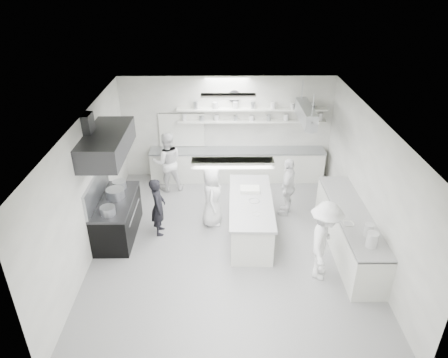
{
  "coord_description": "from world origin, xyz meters",
  "views": [
    {
      "loc": [
        -0.19,
        -7.66,
        5.77
      ],
      "look_at": [
        -0.11,
        0.6,
        1.38
      ],
      "focal_mm": 33.06,
      "sensor_mm": 36.0,
      "label": 1
    }
  ],
  "objects_px": {
    "cook_stove": "(158,207)",
    "stove": "(117,219)",
    "back_counter": "(237,165)",
    "cook_back": "(167,162)",
    "prep_island": "(250,218)",
    "right_counter": "(349,232)"
  },
  "relations": [
    {
      "from": "prep_island",
      "to": "cook_stove",
      "type": "xyz_separation_m",
      "value": [
        -2.15,
        0.09,
        0.27
      ]
    },
    {
      "from": "cook_stove",
      "to": "cook_back",
      "type": "bearing_deg",
      "value": -4.73
    },
    {
      "from": "back_counter",
      "to": "prep_island",
      "type": "xyz_separation_m",
      "value": [
        0.2,
        -2.8,
        -0.02
      ]
    },
    {
      "from": "stove",
      "to": "cook_stove",
      "type": "relative_size",
      "value": 1.26
    },
    {
      "from": "cook_back",
      "to": "prep_island",
      "type": "bearing_deg",
      "value": 121.4
    },
    {
      "from": "back_counter",
      "to": "cook_back",
      "type": "distance_m",
      "value": 2.08
    },
    {
      "from": "back_counter",
      "to": "right_counter",
      "type": "relative_size",
      "value": 1.52
    },
    {
      "from": "cook_back",
      "to": "back_counter",
      "type": "bearing_deg",
      "value": -175.9
    },
    {
      "from": "stove",
      "to": "back_counter",
      "type": "height_order",
      "value": "back_counter"
    },
    {
      "from": "right_counter",
      "to": "prep_island",
      "type": "relative_size",
      "value": 1.37
    },
    {
      "from": "prep_island",
      "to": "cook_back",
      "type": "xyz_separation_m",
      "value": [
        -2.16,
        2.2,
        0.41
      ]
    },
    {
      "from": "cook_stove",
      "to": "right_counter",
      "type": "bearing_deg",
      "value": -104.14
    },
    {
      "from": "stove",
      "to": "cook_back",
      "type": "bearing_deg",
      "value": 66.73
    },
    {
      "from": "stove",
      "to": "prep_island",
      "type": "relative_size",
      "value": 0.75
    },
    {
      "from": "prep_island",
      "to": "cook_back",
      "type": "relative_size",
      "value": 1.41
    },
    {
      "from": "back_counter",
      "to": "right_counter",
      "type": "height_order",
      "value": "right_counter"
    },
    {
      "from": "right_counter",
      "to": "back_counter",
      "type": "bearing_deg",
      "value": 124.65
    },
    {
      "from": "cook_stove",
      "to": "stove",
      "type": "bearing_deg",
      "value": 90.2
    },
    {
      "from": "back_counter",
      "to": "cook_back",
      "type": "relative_size",
      "value": 2.92
    },
    {
      "from": "stove",
      "to": "prep_island",
      "type": "xyz_separation_m",
      "value": [
        3.1,
        -0.0,
        -0.01
      ]
    },
    {
      "from": "right_counter",
      "to": "prep_island",
      "type": "height_order",
      "value": "right_counter"
    },
    {
      "from": "back_counter",
      "to": "cook_stove",
      "type": "xyz_separation_m",
      "value": [
        -1.94,
        -2.71,
        0.25
      ]
    }
  ]
}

